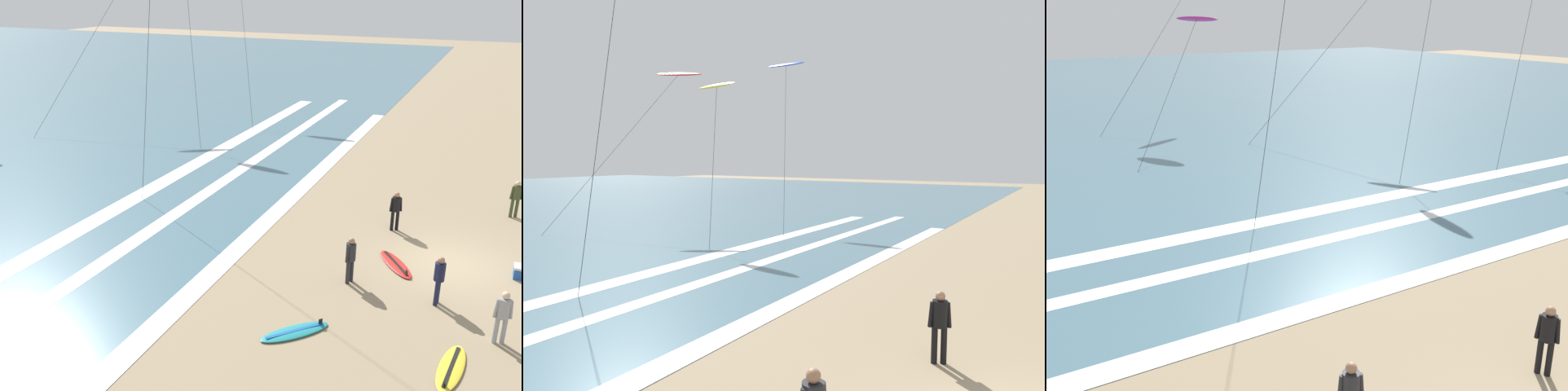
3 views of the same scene
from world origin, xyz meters
The scene contains 6 objects.
ocean_surface centered at (0.00, 51.89, 0.01)m, with size 140.00×90.00×0.01m, color #476B7A.
wave_foam_shoreline centered at (-1.73, 7.29, 0.01)m, with size 46.63×0.80×0.01m, color white.
wave_foam_mid_break centered at (1.14, 11.13, 0.01)m, with size 49.38×0.69×0.01m, color white.
wave_foam_outer_break centered at (1.48, 13.78, 0.01)m, with size 45.23×0.95×0.01m, color white.
surfer_left_far centered at (2.09, 2.36, 0.96)m, with size 0.32×0.49×1.60m.
kite_magenta_distant_high centered at (5.87, 30.56, 6.87)m, with size 7.47×9.15×7.13m.
Camera 3 is at (-7.81, -4.09, 7.39)m, focal length 40.25 mm.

